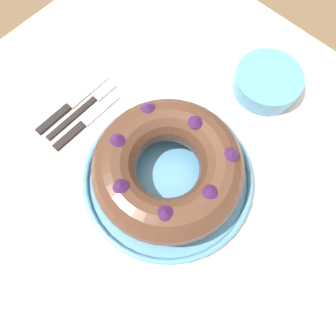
% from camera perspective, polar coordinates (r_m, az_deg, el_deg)
% --- Properties ---
extents(ground_plane, '(8.00, 8.00, 0.00)m').
position_cam_1_polar(ground_plane, '(1.39, -0.59, -12.86)').
color(ground_plane, brown).
extents(dining_table, '(1.12, 1.09, 0.74)m').
position_cam_1_polar(dining_table, '(0.76, -1.06, -6.59)').
color(dining_table, beige).
rests_on(dining_table, ground_plane).
extents(serving_dish, '(0.35, 0.35, 0.02)m').
position_cam_1_polar(serving_dish, '(0.67, -0.00, -1.58)').
color(serving_dish, '#518EB2').
rests_on(serving_dish, dining_table).
extents(bundt_cake, '(0.29, 0.29, 0.10)m').
position_cam_1_polar(bundt_cake, '(0.62, 0.00, 0.02)').
color(bundt_cake, '#4C2D1E').
rests_on(bundt_cake, serving_dish).
extents(fork, '(0.02, 0.19, 0.01)m').
position_cam_1_polar(fork, '(0.77, -14.08, 10.45)').
color(fork, black).
rests_on(fork, dining_table).
extents(serving_knife, '(0.02, 0.20, 0.01)m').
position_cam_1_polar(serving_knife, '(0.78, -17.00, 10.14)').
color(serving_knife, black).
rests_on(serving_knife, dining_table).
extents(cake_knife, '(0.02, 0.18, 0.01)m').
position_cam_1_polar(cake_knife, '(0.75, -14.67, 7.33)').
color(cake_knife, black).
rests_on(cake_knife, dining_table).
extents(side_bowl, '(0.15, 0.15, 0.05)m').
position_cam_1_polar(side_bowl, '(0.79, 17.00, 14.04)').
color(side_bowl, '#518EB2').
rests_on(side_bowl, dining_table).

